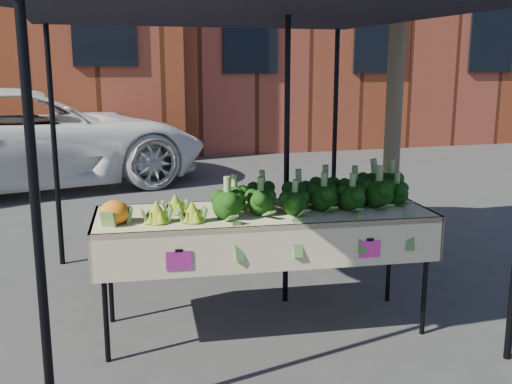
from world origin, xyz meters
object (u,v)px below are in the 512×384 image
table (264,270)px  vehicle (16,3)px  canopy (241,138)px  street_tree (398,22)px

table → vehicle: vehicle is taller
canopy → vehicle: size_ratio=0.56×
table → street_tree: 2.79m
canopy → street_tree: 2.07m
table → vehicle: 6.83m
street_tree → canopy: bearing=-158.8°
table → street_tree: street_tree is taller
table → canopy: size_ratio=0.78×
vehicle → street_tree: (3.72, -4.88, -0.52)m
table → canopy: bearing=92.5°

